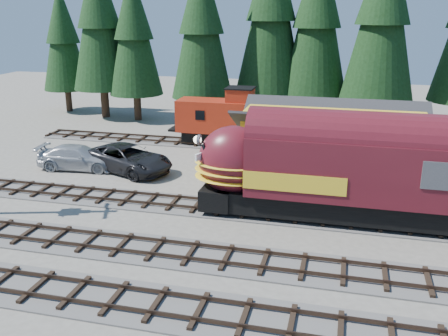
% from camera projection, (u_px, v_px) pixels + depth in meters
% --- Properties ---
extents(ground, '(120.00, 120.00, 0.00)m').
position_uv_depth(ground, '(319.00, 251.00, 24.52)').
color(ground, '#6B665B').
rests_on(ground, ground).
extents(track_spur, '(32.00, 3.20, 0.33)m').
position_uv_depth(track_spur, '(217.00, 144.00, 43.44)').
color(track_spur, '#4C4947').
rests_on(track_spur, ground).
extents(depot, '(12.80, 7.00, 5.30)m').
position_uv_depth(depot, '(332.00, 140.00, 33.31)').
color(depot, gold).
rests_on(depot, ground).
extents(conifer_backdrop, '(80.46, 23.27, 16.59)m').
position_uv_depth(conifer_backdrop, '(420.00, 25.00, 42.52)').
color(conifer_backdrop, black).
rests_on(conifer_backdrop, ground).
extents(locomotive, '(17.53, 3.48, 4.77)m').
position_uv_depth(locomotive, '(344.00, 174.00, 27.16)').
color(locomotive, black).
rests_on(locomotive, ground).
extents(caboose, '(8.98, 2.60, 4.67)m').
position_uv_depth(caboose, '(230.00, 119.00, 42.46)').
color(caboose, black).
rests_on(caboose, ground).
extents(pickup_truck_a, '(7.69, 5.57, 1.94)m').
position_uv_depth(pickup_truck_a, '(128.00, 158.00, 36.20)').
color(pickup_truck_a, black).
rests_on(pickup_truck_a, ground).
extents(pickup_truck_b, '(6.27, 3.09, 1.75)m').
position_uv_depth(pickup_truck_b, '(79.00, 157.00, 36.77)').
color(pickup_truck_b, '#ABAEB3').
rests_on(pickup_truck_b, ground).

